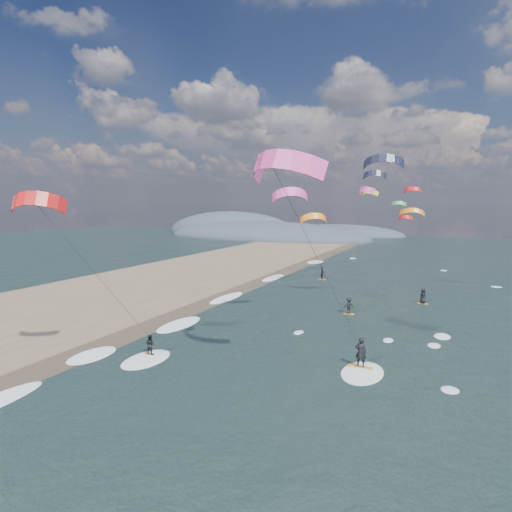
% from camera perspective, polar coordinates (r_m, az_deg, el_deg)
% --- Properties ---
extents(ground, '(260.00, 260.00, 0.00)m').
position_cam_1_polar(ground, '(22.39, -11.78, -21.98)').
color(ground, black).
rests_on(ground, ground).
extents(sand_strip, '(26.00, 240.00, 0.00)m').
position_cam_1_polar(sand_strip, '(45.42, -28.72, -7.48)').
color(sand_strip, brown).
rests_on(sand_strip, ground).
extents(wet_sand_strip, '(3.00, 240.00, 0.00)m').
position_cam_1_polar(wet_sand_strip, '(36.64, -17.43, -10.33)').
color(wet_sand_strip, '#382D23').
rests_on(wet_sand_strip, ground).
extents(coastal_hills, '(80.00, 41.00, 15.00)m').
position_cam_1_polar(coastal_hills, '(136.21, 0.62, 2.75)').
color(coastal_hills, '#3D4756').
rests_on(coastal_hills, ground).
extents(kitesurfer_near_a, '(8.23, 9.21, 14.21)m').
position_cam_1_polar(kitesurfer_near_a, '(23.91, 4.26, 7.38)').
color(kitesurfer_near_a, '#C08822').
rests_on(kitesurfer_near_a, ground).
extents(kitesurfer_near_b, '(6.84, 8.70, 12.26)m').
position_cam_1_polar(kitesurfer_near_b, '(29.11, -22.92, -0.26)').
color(kitesurfer_near_b, '#C08822').
rests_on(kitesurfer_near_b, ground).
extents(far_kitesurfers, '(14.98, 17.65, 1.85)m').
position_cam_1_polar(far_kitesurfers, '(48.86, 13.97, -4.77)').
color(far_kitesurfers, '#C08822').
rests_on(far_kitesurfers, ground).
extents(bg_kite_field, '(13.06, 69.59, 8.92)m').
position_cam_1_polar(bg_kite_field, '(69.73, 16.40, 7.66)').
color(bg_kite_field, red).
rests_on(bg_kite_field, ground).
extents(shoreline_surf, '(2.40, 79.40, 0.11)m').
position_cam_1_polar(shoreline_surf, '(39.37, -11.38, -8.90)').
color(shoreline_surf, white).
rests_on(shoreline_surf, ground).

